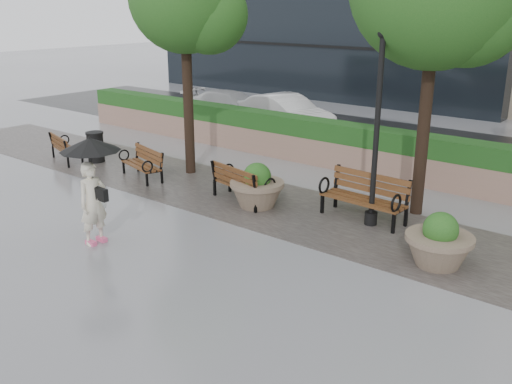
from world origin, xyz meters
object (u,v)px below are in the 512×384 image
Objects in this scene: car_right at (286,113)px; planter_left at (257,190)px; lamppost at (376,142)px; bench_2 at (242,191)px; planter_right at (439,245)px; bench_0 at (67,154)px; bench_1 at (142,170)px; car_left at (231,106)px; bench_3 at (363,207)px; trash_bin at (96,148)px; pedestrian at (92,181)px.

planter_left is at bearing -136.08° from car_right.
bench_2 is at bearing -168.85° from lamppost.
car_right is at bearing 137.12° from lamppost.
planter_right reaches higher than bench_2.
car_right reaches higher than planter_left.
planter_left is at bearing -170.92° from bench_2.
bench_0 is 0.97× the size of bench_1.
bench_1 is 1.29× the size of planter_left.
car_left is at bearing 97.19° from car_right.
car_left reaches higher than bench_0.
lamppost reaches higher than bench_2.
bench_2 is 10.41m from car_left.
planter_left is (3.98, 0.20, 0.17)m from bench_1.
planter_right is at bearing -173.30° from bench_2.
bench_2 is 3.05m from bench_3.
bench_3 is (6.42, 1.02, 0.06)m from bench_1.
lamppost reaches higher than planter_left.
car_right is (-6.96, 6.57, 0.39)m from bench_3.
planter_right is at bearing -28.90° from lamppost.
car_right is (-9.23, 7.83, 0.29)m from planter_right.
lamppost is (6.70, 0.86, 1.63)m from bench_1.
lamppost reaches higher than bench_1.
trash_bin is 6.60m from pedestrian.
trash_bin reaches higher than bench_0.
car_right is at bearing 18.06° from pedestrian.
lamppost is at bearing -26.54° from bench_3.
car_right is at bearing 139.82° from bench_3.
bench_2 is at bearing -0.47° from trash_bin.
lamppost reaches higher than car_right.
car_right is at bearing 108.95° from bench_1.
pedestrian is at bearing -150.42° from planter_right.
bench_1 is at bearing -177.15° from planter_left.
trash_bin is at bearing 11.22° from bench_2.
planter_right is 2.69m from lamppost.
bench_1 is at bearing -172.70° from lamppost.
bench_1 is at bearing -159.45° from bench_0.
bench_0 is 0.82× the size of bench_3.
planter_left reaches higher than bench_3.
planter_right is 12.11m from car_right.
planter_left is 4.72m from planter_right.
pedestrian reaches higher than car_left.
bench_2 is 5.97m from trash_bin.
bench_3 is 5.95m from pedestrian.
planter_left is 0.31× the size of lamppost.
bench_3 is at bearing 150.30° from lamppost.
planter_right is at bearing -164.23° from bench_0.
trash_bin is at bearing -179.65° from car_left.
planter_right is 0.30× the size of car_right.
lamppost is at bearing 22.12° from bench_1.
pedestrian is at bearing -37.28° from bench_1.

